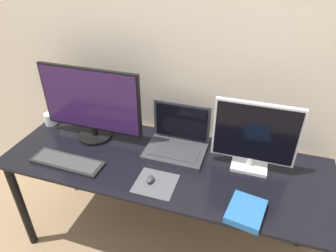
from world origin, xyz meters
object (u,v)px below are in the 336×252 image
at_px(mug, 50,119).
at_px(monitor_right, 254,137).
at_px(mouse, 150,179).
at_px(book, 246,211).
at_px(monitor_left, 91,104).
at_px(keyboard, 67,162).
at_px(laptop, 178,139).

bearing_deg(mug, monitor_right, -1.90).
xyz_separation_m(mouse, book, (0.51, -0.06, -0.00)).
bearing_deg(book, monitor_right, 92.60).
relative_size(book, mug, 2.74).
xyz_separation_m(monitor_left, mug, (-0.38, 0.05, -0.20)).
distance_m(monitor_left, monitor_right, 0.99).
relative_size(keyboard, book, 1.97).
xyz_separation_m(monitor_left, mouse, (0.50, -0.29, -0.22)).
relative_size(monitor_right, book, 2.03).
bearing_deg(monitor_left, mug, 173.14).
distance_m(monitor_left, mug, 0.43).
bearing_deg(monitor_right, mouse, -149.16).
distance_m(keyboard, book, 1.02).
bearing_deg(laptop, monitor_right, -6.66).
height_order(monitor_right, mug, monitor_right).
bearing_deg(book, monitor_left, 160.42).
bearing_deg(mug, mouse, -21.15).
distance_m(keyboard, mouse, 0.51).
xyz_separation_m(keyboard, book, (1.02, -0.06, 0.01)).
bearing_deg(mug, keyboard, -43.37).
height_order(monitor_left, mouse, monitor_left).
bearing_deg(mouse, keyboard, -179.89).
relative_size(monitor_left, laptop, 1.83).
relative_size(monitor_left, keyboard, 1.51).
relative_size(monitor_right, keyboard, 1.03).
bearing_deg(monitor_right, laptop, 173.34).
distance_m(monitor_right, mug, 1.37).
distance_m(monitor_left, laptop, 0.58).
xyz_separation_m(laptop, keyboard, (-0.56, -0.34, -0.06)).
relative_size(monitor_right, mug, 5.56).
xyz_separation_m(monitor_left, laptop, (0.55, 0.05, -0.18)).
xyz_separation_m(laptop, book, (0.46, -0.41, -0.05)).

